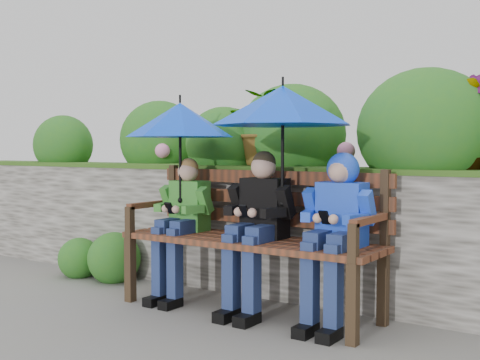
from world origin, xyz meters
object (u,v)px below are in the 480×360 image
Objects in this scene: park_bench at (254,229)px; boy_middle at (257,221)px; boy_right at (336,221)px; umbrella_left at (180,120)px; boy_left at (182,218)px; umbrella_right at (283,106)px.

boy_middle is (0.08, -0.09, 0.08)m from park_bench.
boy_right is at bearing 1.28° from boy_middle.
umbrella_left is (-1.31, 0.00, 0.69)m from boy_right.
boy_left is 0.96× the size of boy_right.
park_bench is 1.02m from umbrella_left.
umbrella_right reaches higher than park_bench.
umbrella_right is at bearing 1.44° from boy_left.
umbrella_left is at bearing -173.36° from park_bench.
umbrella_left is (-0.02, 0.01, 0.75)m from boy_left.
umbrella_right is (0.88, 0.02, 0.82)m from boy_left.
boy_middle is (0.69, -0.01, 0.02)m from boy_left.
boy_right reaches higher than boy_left.
boy_right is 0.87m from umbrella_right.
umbrella_right reaches higher than boy_left.
umbrella_right reaches higher than boy_right.
boy_right is 1.17× the size of umbrella_right.
umbrella_left is at bearing 153.31° from boy_left.
boy_right is 1.48m from umbrella_left.
boy_left is 0.95× the size of boy_middle.
boy_left is 1.20m from umbrella_right.
boy_middle is at bearing -0.50° from boy_left.
park_bench is 1.70× the size of boy_middle.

